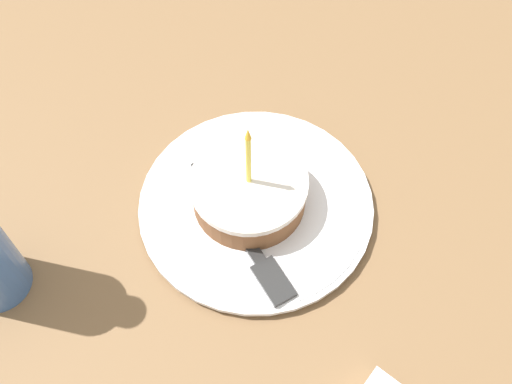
{
  "coord_description": "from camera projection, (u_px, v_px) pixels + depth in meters",
  "views": [
    {
      "loc": [
        -0.26,
        -0.22,
        0.53
      ],
      "look_at": [
        -0.02,
        -0.03,
        0.03
      ],
      "focal_mm": 42.0,
      "sensor_mm": 36.0,
      "label": 1
    }
  ],
  "objects": [
    {
      "name": "ground_plane",
      "position": [
        250.0,
        192.0,
        0.64
      ],
      "size": [
        2.4,
        2.4,
        0.04
      ],
      "color": "brown",
      "rests_on": "ground"
    },
    {
      "name": "plate",
      "position": [
        256.0,
        205.0,
        0.6
      ],
      "size": [
        0.24,
        0.24,
        0.01
      ],
      "color": "silver",
      "rests_on": "ground_plane"
    },
    {
      "name": "fork",
      "position": [
        245.0,
        238.0,
        0.58
      ],
      "size": [
        0.08,
        0.17,
        0.01
      ],
      "color": "#262626",
      "rests_on": "plate"
    },
    {
      "name": "cake_slice",
      "position": [
        249.0,
        191.0,
        0.58
      ],
      "size": [
        0.11,
        0.11,
        0.12
      ],
      "color": "brown",
      "rests_on": "plate"
    }
  ]
}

